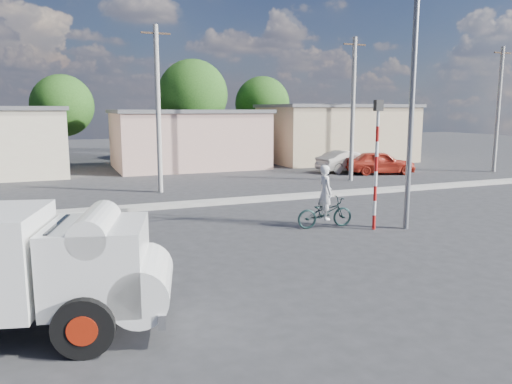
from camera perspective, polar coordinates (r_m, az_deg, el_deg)
name	(u,v)px	position (r m, az deg, el deg)	size (l,w,h in m)	color
ground_plane	(312,251)	(14.68, 6.39, -6.67)	(120.00, 120.00, 0.00)	#292A2C
median	(225,201)	(21.84, -3.62, -1.08)	(40.00, 0.80, 0.16)	#99968E
truck	(8,267)	(9.96, -26.45, -7.73)	(5.93, 3.34, 2.32)	black
bicycle	(325,213)	(17.42, 7.87, -2.34)	(0.70, 2.02, 1.06)	black
cyclist	(325,201)	(17.34, 7.90, -1.00)	(0.69, 0.45, 1.89)	white
car_cream	(347,161)	(33.34, 10.41, 3.48)	(1.47, 4.22, 1.39)	beige
car_red	(380,163)	(32.60, 14.03, 3.29)	(1.73, 4.29, 1.46)	#B52D1D
traffic_pole	(377,154)	(17.15, 13.62, 4.28)	(0.28, 0.18, 4.36)	red
streetlight	(409,81)	(17.44, 17.08, 12.00)	(2.34, 0.22, 9.00)	slate
building_row	(175,137)	(35.32, -9.19, 6.18)	(37.80, 7.30, 4.44)	beige
tree_row	(113,99)	(41.25, -16.03, 10.13)	(34.13, 7.32, 8.10)	#38281E
utility_poles	(259,109)	(26.36, 0.30, 9.45)	(35.40, 0.24, 8.00)	#99968E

